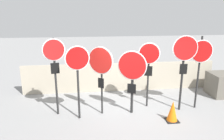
% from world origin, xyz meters
% --- Properties ---
extents(ground_plane, '(40.00, 40.00, 0.00)m').
position_xyz_m(ground_plane, '(0.00, 0.00, 0.00)').
color(ground_plane, gray).
extents(fence_back, '(7.82, 0.12, 1.16)m').
position_xyz_m(fence_back, '(0.00, 1.91, 0.58)').
color(fence_back, '#A89E89').
rests_on(fence_back, ground).
extents(stop_sign_0, '(0.66, 0.19, 2.46)m').
position_xyz_m(stop_sign_0, '(-2.31, 0.01, 1.79)').
color(stop_sign_0, black).
rests_on(stop_sign_0, ground).
extents(stop_sign_1, '(0.71, 0.18, 2.28)m').
position_xyz_m(stop_sign_1, '(-1.61, -0.35, 1.69)').
color(stop_sign_1, black).
rests_on(stop_sign_1, ground).
extents(stop_sign_2, '(0.71, 0.51, 2.21)m').
position_xyz_m(stop_sign_2, '(-0.92, -0.11, 1.63)').
color(stop_sign_2, black).
rests_on(stop_sign_2, ground).
extents(stop_sign_3, '(0.83, 0.43, 2.07)m').
position_xyz_m(stop_sign_3, '(0.04, -0.17, 1.42)').
color(stop_sign_3, black).
rests_on(stop_sign_3, ground).
extents(stop_sign_4, '(0.69, 0.21, 2.24)m').
position_xyz_m(stop_sign_4, '(0.69, 0.26, 1.66)').
color(stop_sign_4, black).
rests_on(stop_sign_4, ground).
extents(stop_sign_5, '(0.80, 0.15, 2.51)m').
position_xyz_m(stop_sign_5, '(1.71, -0.14, 1.81)').
color(stop_sign_5, black).
rests_on(stop_sign_5, ground).
extents(stop_sign_6, '(0.74, 0.13, 2.46)m').
position_xyz_m(stop_sign_6, '(2.31, -0.05, 1.77)').
color(stop_sign_6, black).
rests_on(stop_sign_6, ground).
extents(traffic_cone_0, '(0.38, 0.38, 0.64)m').
position_xyz_m(traffic_cone_0, '(1.18, -0.80, 0.31)').
color(traffic_cone_0, black).
rests_on(traffic_cone_0, ground).
extents(storage_crate, '(1.13, 0.96, 0.88)m').
position_xyz_m(storage_crate, '(3.97, 0.97, 0.44)').
color(storage_crate, '#605B51').
rests_on(storage_crate, ground).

